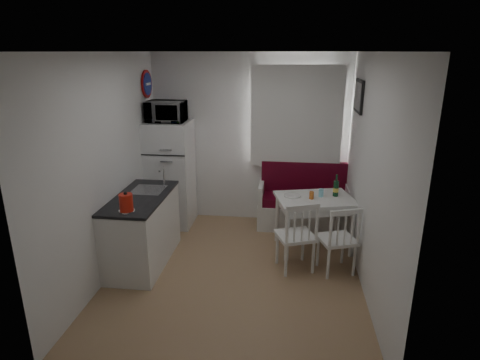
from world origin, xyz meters
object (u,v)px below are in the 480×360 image
object	(u,v)px
bench	(303,206)
fridge	(171,174)
dining_table	(315,204)
chair_left	(296,230)
chair_right	(339,234)
microwave	(166,112)
kitchen_counter	(143,229)
wine_bottle	(336,185)
kettle	(126,203)

from	to	relation	value
bench	fridge	xyz separation A→B (m)	(-2.04, -0.11, 0.48)
bench	fridge	bearing A→B (deg)	-176.86
dining_table	chair_left	bearing A→B (deg)	-124.82
chair_right	microwave	distance (m)	2.96
dining_table	chair_right	size ratio (longest dim) A/B	2.18
kitchen_counter	dining_table	size ratio (longest dim) A/B	1.16
chair_left	dining_table	bearing A→B (deg)	48.83
kitchen_counter	wine_bottle	world-z (taller)	kitchen_counter
wine_bottle	chair_left	bearing A→B (deg)	-124.48
chair_left	kettle	world-z (taller)	kettle
chair_right	fridge	world-z (taller)	fridge
chair_left	wine_bottle	xyz separation A→B (m)	(0.53, 0.76, 0.32)
chair_left	bench	bearing A→B (deg)	63.73
kitchen_counter	microwave	size ratio (longest dim) A/B	2.40
dining_table	bench	bearing A→B (deg)	84.43
bench	wine_bottle	size ratio (longest dim) A/B	4.65
kitchen_counter	chair_right	world-z (taller)	kitchen_counter
bench	kettle	size ratio (longest dim) A/B	5.84
kitchen_counter	kettle	bearing A→B (deg)	-84.72
kitchen_counter	kettle	xyz separation A→B (m)	(0.05, -0.54, 0.56)
kettle	wine_bottle	xyz separation A→B (m)	(2.40, 1.26, -0.12)
chair_right	microwave	bearing A→B (deg)	133.91
kitchen_counter	microwave	world-z (taller)	microwave
dining_table	wine_bottle	size ratio (longest dim) A/B	3.80
bench	kitchen_counter	bearing A→B (deg)	-146.68
chair_left	microwave	xyz separation A→B (m)	(-1.90, 1.23, 1.20)
dining_table	fridge	distance (m)	2.25
chair_left	microwave	world-z (taller)	microwave
kitchen_counter	bench	xyz separation A→B (m)	(2.06, 1.36, -0.13)
chair_left	fridge	world-z (taller)	fridge
chair_left	microwave	bearing A→B (deg)	126.55
bench	dining_table	world-z (taller)	bench
microwave	wine_bottle	world-z (taller)	microwave
bench	wine_bottle	distance (m)	0.93
fridge	microwave	world-z (taller)	microwave
kettle	dining_table	bearing A→B (deg)	28.70
kitchen_counter	bench	bearing A→B (deg)	33.32
dining_table	chair_left	world-z (taller)	chair_left
chair_left	chair_right	world-z (taller)	chair_left
fridge	kettle	xyz separation A→B (m)	(0.03, -1.78, 0.21)
bench	chair_right	world-z (taller)	bench
dining_table	wine_bottle	distance (m)	0.37
bench	chair_right	distance (m)	1.45
dining_table	chair_right	distance (m)	0.72
dining_table	wine_bottle	world-z (taller)	wine_bottle
wine_bottle	kettle	bearing A→B (deg)	-152.24
fridge	wine_bottle	size ratio (longest dim) A/B	5.42
chair_right	kitchen_counter	bearing A→B (deg)	160.17
dining_table	fridge	xyz separation A→B (m)	(-2.15, 0.62, 0.15)
fridge	kitchen_counter	bearing A→B (deg)	-90.90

